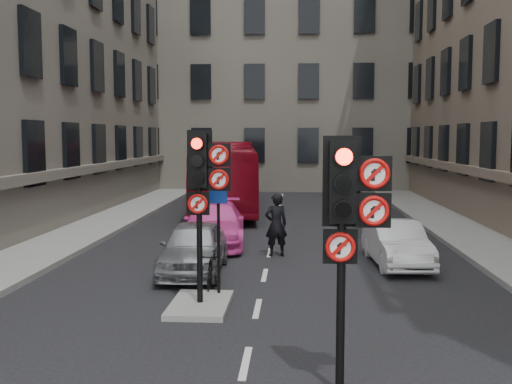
# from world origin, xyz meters

# --- Properties ---
(pavement_left) EXTENTS (3.00, 50.00, 0.16)m
(pavement_left) POSITION_xyz_m (-7.20, 12.00, 0.08)
(pavement_left) COLOR gray
(pavement_left) RESTS_ON ground
(pavement_right) EXTENTS (3.00, 50.00, 0.16)m
(pavement_right) POSITION_xyz_m (7.20, 12.00, 0.08)
(pavement_right) COLOR gray
(pavement_right) RESTS_ON ground
(centre_island) EXTENTS (1.20, 2.00, 0.12)m
(centre_island) POSITION_xyz_m (-1.20, 5.00, 0.06)
(centre_island) COLOR gray
(centre_island) RESTS_ON ground
(building_far) EXTENTS (30.00, 14.00, 20.00)m
(building_far) POSITION_xyz_m (0.00, 38.00, 10.00)
(building_far) COLOR gray
(building_far) RESTS_ON ground
(signal_near) EXTENTS (0.91, 0.40, 3.58)m
(signal_near) POSITION_xyz_m (1.49, 0.99, 2.58)
(signal_near) COLOR black
(signal_near) RESTS_ON ground
(signal_far) EXTENTS (0.91, 0.40, 3.58)m
(signal_far) POSITION_xyz_m (-1.11, 4.99, 2.70)
(signal_far) COLOR black
(signal_far) RESTS_ON centre_island
(car_silver) EXTENTS (1.74, 4.01, 1.35)m
(car_silver) POSITION_xyz_m (-1.86, 8.15, 0.67)
(car_silver) COLOR #9DA0A4
(car_silver) RESTS_ON ground
(car_white) EXTENTS (1.55, 3.81, 1.23)m
(car_white) POSITION_xyz_m (3.58, 9.43, 0.61)
(car_white) COLOR silver
(car_white) RESTS_ON ground
(car_pink) EXTENTS (2.33, 4.91, 1.38)m
(car_pink) POSITION_xyz_m (-1.87, 12.21, 0.69)
(car_pink) COLOR #E944A7
(car_pink) RESTS_ON ground
(bus_red) EXTENTS (3.79, 12.05, 3.30)m
(bus_red) POSITION_xyz_m (-2.50, 21.33, 1.65)
(bus_red) COLOR maroon
(bus_red) RESTS_ON ground
(motorcycle) EXTENTS (0.45, 1.50, 0.90)m
(motorcycle) POSITION_xyz_m (-1.13, 6.49, 0.45)
(motorcycle) COLOR black
(motorcycle) RESTS_ON ground
(motorcyclist) EXTENTS (0.79, 0.64, 1.89)m
(motorcyclist) POSITION_xyz_m (0.22, 10.50, 0.94)
(motorcyclist) COLOR black
(motorcyclist) RESTS_ON ground
(info_sign) EXTENTS (0.40, 0.13, 2.31)m
(info_sign) POSITION_xyz_m (-0.90, 5.73, 1.61)
(info_sign) COLOR black
(info_sign) RESTS_ON centre_island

